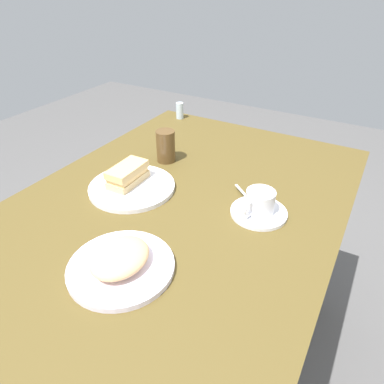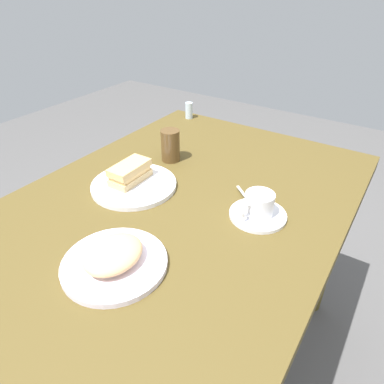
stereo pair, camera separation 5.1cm
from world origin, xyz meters
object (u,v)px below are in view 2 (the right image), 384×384
at_px(salt_shaker, 189,110).
at_px(dining_table, 180,225).
at_px(coffee_saucer, 258,215).
at_px(side_plate, 115,264).
at_px(drinking_glass, 170,145).
at_px(sandwich_front, 130,173).
at_px(coffee_cup, 259,204).
at_px(sandwich_plate, 134,185).
at_px(spoon, 247,198).

bearing_deg(salt_shaker, dining_table, 31.40).
height_order(coffee_saucer, side_plate, side_plate).
relative_size(dining_table, salt_shaker, 17.54).
bearing_deg(drinking_glass, side_plate, 22.41).
bearing_deg(drinking_glass, sandwich_front, -1.52).
distance_m(coffee_cup, side_plate, 0.39).
distance_m(sandwich_front, salt_shaker, 0.59).
bearing_deg(sandwich_plate, coffee_cup, 100.33).
height_order(sandwich_plate, side_plate, same).
bearing_deg(sandwich_front, sandwich_plate, 70.30).
bearing_deg(coffee_saucer, sandwich_plate, -79.43).
xyz_separation_m(salt_shaker, drinking_glass, (0.37, 0.17, 0.02)).
relative_size(coffee_saucer, side_plate, 0.65).
distance_m(sandwich_front, coffee_saucer, 0.40).
relative_size(dining_table, sandwich_plate, 4.75).
distance_m(coffee_saucer, drinking_glass, 0.41).
height_order(coffee_saucer, drinking_glass, drinking_glass).
distance_m(sandwich_front, coffee_cup, 0.40).
height_order(sandwich_plate, salt_shaker, salt_shaker).
distance_m(dining_table, side_plate, 0.31).
xyz_separation_m(sandwich_plate, sandwich_front, (-0.01, -0.02, 0.04)).
relative_size(sandwich_front, drinking_glass, 1.21).
height_order(coffee_cup, drinking_glass, drinking_glass).
bearing_deg(spoon, coffee_saucer, 50.01).
distance_m(sandwich_plate, side_plate, 0.33).
bearing_deg(coffee_cup, sandwich_front, -81.02).
bearing_deg(dining_table, drinking_glass, -137.99).
distance_m(dining_table, coffee_saucer, 0.25).
xyz_separation_m(coffee_cup, drinking_glass, (-0.14, -0.39, 0.01)).
distance_m(spoon, side_plate, 0.41).
bearing_deg(side_plate, coffee_saucer, 151.15).
height_order(coffee_cup, spoon, coffee_cup).
distance_m(sandwich_front, spoon, 0.36).
relative_size(coffee_saucer, spoon, 1.84).
bearing_deg(drinking_glass, coffee_cup, 70.51).
height_order(sandwich_front, side_plate, sandwich_front).
relative_size(side_plate, salt_shaker, 3.39).
bearing_deg(sandwich_front, coffee_cup, 98.98).
height_order(sandwich_plate, coffee_cup, coffee_cup).
xyz_separation_m(sandwich_plate, salt_shaker, (-0.57, -0.18, 0.03)).
height_order(sandwich_front, coffee_cup, coffee_cup).
bearing_deg(drinking_glass, spoon, 75.14).
bearing_deg(spoon, sandwich_plate, -69.78).
relative_size(coffee_saucer, drinking_glass, 1.40).
bearing_deg(sandwich_front, drinking_glass, 178.48).
bearing_deg(spoon, coffee_cup, 48.71).
distance_m(sandwich_front, side_plate, 0.35).
distance_m(dining_table, sandwich_plate, 0.19).
height_order(sandwich_front, spoon, sandwich_front).
bearing_deg(side_plate, coffee_cup, 151.09).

